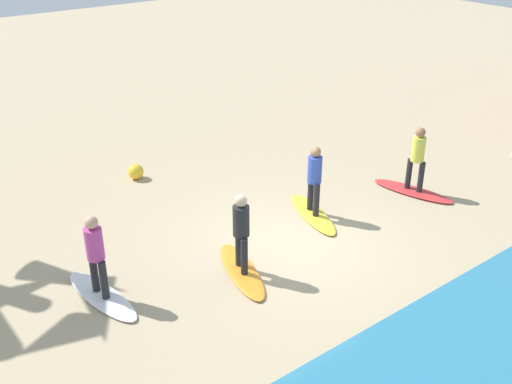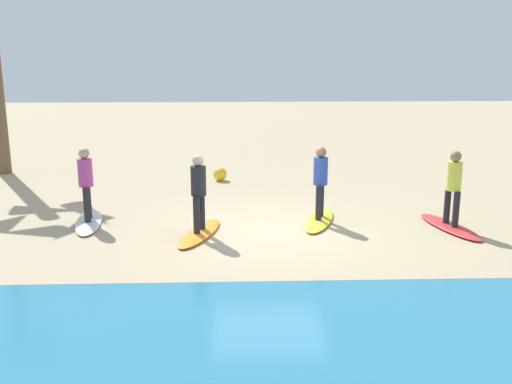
# 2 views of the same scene
# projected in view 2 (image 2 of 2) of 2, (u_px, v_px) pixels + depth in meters

# --- Properties ---
(ground_plane) EXTENTS (60.00, 60.00, 0.00)m
(ground_plane) POSITION_uv_depth(u_px,v_px,m) (269.00, 230.00, 12.82)
(ground_plane) COLOR tan
(surfboard_red) EXTENTS (1.08, 2.17, 0.09)m
(surfboard_red) POSITION_uv_depth(u_px,v_px,m) (450.00, 227.00, 12.91)
(surfboard_red) COLOR red
(surfboard_red) RESTS_ON ground
(surfer_red) EXTENTS (0.32, 0.45, 1.64)m
(surfer_red) POSITION_uv_depth(u_px,v_px,m) (454.00, 183.00, 12.67)
(surfer_red) COLOR #232328
(surfer_red) RESTS_ON surfboard_red
(surfboard_yellow) EXTENTS (1.15, 2.17, 0.09)m
(surfboard_yellow) POSITION_uv_depth(u_px,v_px,m) (319.00, 220.00, 13.43)
(surfboard_yellow) COLOR yellow
(surfboard_yellow) RESTS_ON ground
(surfer_yellow) EXTENTS (0.32, 0.45, 1.64)m
(surfer_yellow) POSITION_uv_depth(u_px,v_px,m) (320.00, 177.00, 13.19)
(surfer_yellow) COLOR #232328
(surfer_yellow) RESTS_ON surfboard_yellow
(surfboard_orange) EXTENTS (1.14, 2.17, 0.09)m
(surfboard_orange) POSITION_uv_depth(u_px,v_px,m) (200.00, 233.00, 12.48)
(surfboard_orange) COLOR orange
(surfboard_orange) RESTS_ON ground
(surfer_orange) EXTENTS (0.32, 0.45, 1.64)m
(surfer_orange) POSITION_uv_depth(u_px,v_px,m) (199.00, 187.00, 12.24)
(surfer_orange) COLOR #232328
(surfer_orange) RESTS_ON surfboard_orange
(surfboard_white) EXTENTS (0.86, 2.16, 0.09)m
(surfboard_white) POSITION_uv_depth(u_px,v_px,m) (89.00, 222.00, 13.27)
(surfboard_white) COLOR white
(surfboard_white) RESTS_ON ground
(surfer_white) EXTENTS (0.32, 0.46, 1.64)m
(surfer_white) POSITION_uv_depth(u_px,v_px,m) (86.00, 179.00, 13.03)
(surfer_white) COLOR #232328
(surfer_white) RESTS_ON surfboard_white
(beach_ball) EXTENTS (0.41, 0.41, 0.41)m
(beach_ball) POSITION_uv_depth(u_px,v_px,m) (220.00, 174.00, 17.46)
(beach_ball) COLOR yellow
(beach_ball) RESTS_ON ground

